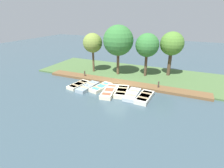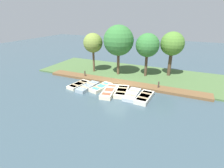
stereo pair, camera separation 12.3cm
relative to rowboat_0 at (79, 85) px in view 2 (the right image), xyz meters
name	(u,v)px [view 2 (the right image)]	position (x,y,z in m)	size (l,w,h in m)	color
ground_plane	(117,88)	(-1.30, 3.96, -0.17)	(80.00, 80.00, 0.00)	#384C56
shore_bank	(131,73)	(-6.30, 3.96, -0.08)	(8.00, 24.00, 0.17)	#476638
dock_walkway	(121,83)	(-2.52, 3.96, -0.03)	(1.42, 18.51, 0.28)	brown
rowboat_0	(79,85)	(0.00, 0.00, 0.00)	(2.75, 1.49, 0.34)	beige
rowboat_1	(88,87)	(0.15, 1.26, 0.03)	(3.01, 1.36, 0.39)	#8C9EA8
rowboat_2	(101,87)	(-0.35, 2.58, 0.02)	(2.88, 1.66, 0.37)	beige
rowboat_3	(109,91)	(0.31, 3.84, 0.05)	(3.27, 1.55, 0.43)	beige
rowboat_4	(122,92)	(-0.18, 4.98, 0.04)	(2.86, 1.66, 0.42)	beige
rowboat_5	(132,94)	(-0.03, 6.11, 0.01)	(2.82, 1.13, 0.37)	#B2BCC1
rowboat_6	(144,97)	(0.13, 7.35, 0.03)	(2.80, 1.31, 0.41)	beige
mooring_post_near	(85,74)	(-2.54, -0.78, 0.31)	(0.16, 0.16, 0.95)	#47382D
mooring_post_far	(158,86)	(-2.54, 8.11, 0.31)	(0.16, 0.16, 0.95)	#47382D
park_tree_far_left	(93,43)	(-4.92, -0.86, 3.74)	(2.44, 2.44, 5.16)	brown
park_tree_left	(119,41)	(-5.14, 2.55, 4.21)	(3.63, 3.63, 6.22)	brown
park_tree_center	(147,46)	(-5.94, 5.89, 3.74)	(2.77, 2.77, 5.33)	#4C3828
park_tree_right	(172,44)	(-7.33, 8.50, 3.87)	(2.78, 2.78, 5.49)	#4C3828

